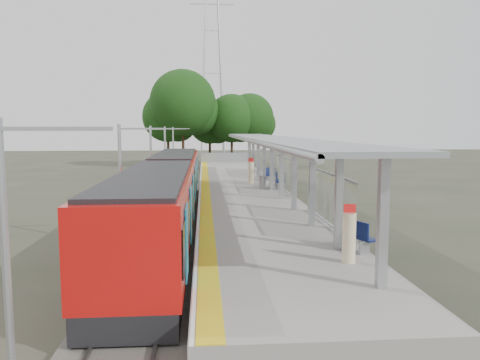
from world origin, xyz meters
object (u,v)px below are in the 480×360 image
(info_pillar_near, at_px, (349,237))
(train, at_px, (168,190))
(info_pillar_far, at_px, (251,173))
(bench_mid, at_px, (278,180))
(bench_near, at_px, (356,234))
(litter_bin, at_px, (262,182))
(bench_far, at_px, (268,174))

(info_pillar_near, bearing_deg, train, 131.14)
(train, xyz_separation_m, info_pillar_far, (5.43, 11.17, -0.19))
(bench_mid, xyz_separation_m, info_pillar_near, (-0.72, -18.46, 0.19))
(bench_near, bearing_deg, info_pillar_near, -137.65)
(bench_near, xyz_separation_m, litter_bin, (-1.15, 16.93, -0.09))
(bench_near, relative_size, info_pillar_near, 0.87)
(train, bearing_deg, bench_near, -49.99)
(info_pillar_near, bearing_deg, bench_near, 72.56)
(bench_near, xyz_separation_m, info_pillar_near, (-0.73, -1.49, 0.24))
(train, relative_size, info_pillar_far, 13.87)
(bench_near, bearing_deg, info_pillar_far, 73.18)
(bench_far, height_order, info_pillar_near, info_pillar_near)
(train, distance_m, bench_near, 11.06)
(litter_bin, bearing_deg, bench_mid, 1.96)
(train, height_order, bench_near, train)
(bench_far, relative_size, info_pillar_near, 0.83)
(litter_bin, bearing_deg, bench_far, 77.55)
(bench_far, bearing_deg, litter_bin, -79.80)
(bench_near, distance_m, litter_bin, 16.97)
(info_pillar_near, xyz_separation_m, litter_bin, (-0.42, 18.42, -0.34))
(bench_far, height_order, litter_bin, bench_far)
(info_pillar_near, height_order, litter_bin, info_pillar_near)
(bench_near, xyz_separation_m, info_pillar_far, (-1.68, 19.64, 0.30))
(info_pillar_far, distance_m, litter_bin, 2.79)
(train, xyz_separation_m, bench_near, (7.11, -8.47, -0.49))
(train, xyz_separation_m, bench_far, (7.11, 13.67, -0.51))
(bench_near, bearing_deg, train, 108.31)
(bench_near, xyz_separation_m, bench_far, (0.00, 22.14, -0.02))
(info_pillar_far, bearing_deg, bench_near, -80.19)
(bench_far, bearing_deg, info_pillar_near, -69.12)
(bench_near, height_order, bench_far, bench_near)
(bench_mid, relative_size, bench_far, 1.14)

